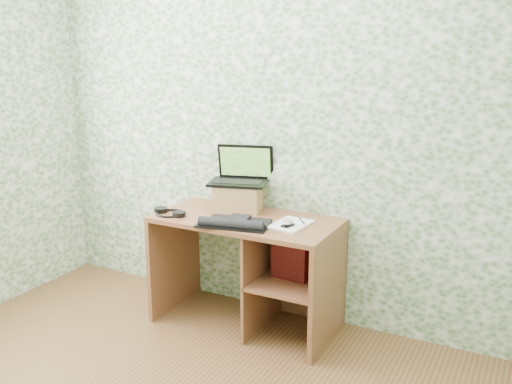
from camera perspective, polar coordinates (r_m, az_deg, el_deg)
The scene contains 10 objects.
wall_back at distance 3.87m, azimuth 1.17°, elevation 6.39°, with size 3.50×3.50×0.00m, color silver.
desk at distance 3.80m, azimuth 0.27°, elevation -6.55°, with size 1.20×0.60×0.75m.
riser at distance 3.88m, azimuth -1.77°, elevation -0.51°, with size 0.30×0.25×0.18m, color #A37849.
laptop at distance 3.88m, azimuth -1.49°, elevation 1.79°, with size 0.44×0.37×0.26m.
keyboard at distance 3.55m, azimuth -2.08°, elevation -3.09°, with size 0.46×0.31×0.06m.
headphones at distance 3.84m, azimuth -8.60°, elevation -2.05°, with size 0.26×0.21×0.03m.
notepad at distance 3.57m, azimuth 3.48°, elevation -3.27°, with size 0.20×0.29×0.01m, color silver.
mouse at distance 3.51m, azimuth 3.19°, elevation -3.18°, with size 0.06×0.09×0.03m, color silver.
pen at distance 3.61m, azimuth 4.63°, elevation -2.91°, with size 0.01×0.01×0.13m, color black.
red_box at distance 3.66m, azimuth 3.45°, elevation -6.52°, with size 0.24×0.08×0.29m, color maroon.
Camera 1 is at (1.71, -1.68, 1.84)m, focal length 40.00 mm.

